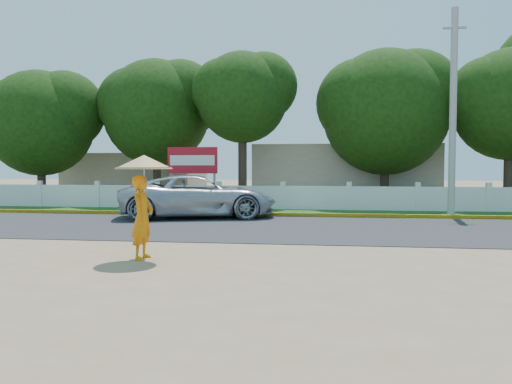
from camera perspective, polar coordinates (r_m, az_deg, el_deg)
ground at (r=11.98m, az=-1.30°, el=-6.72°), size 120.00×120.00×0.00m
road at (r=16.39m, az=1.18°, el=-4.05°), size 60.00×7.00×0.02m
grass_verge at (r=21.59m, az=2.77°, el=-2.34°), size 60.00×3.50×0.03m
curb at (r=19.90m, az=2.35°, el=-2.61°), size 40.00×0.18×0.16m
fence at (r=22.99m, az=3.09°, el=-0.68°), size 40.00×0.10×1.10m
building_near at (r=29.69m, az=9.95°, el=2.14°), size 10.00×6.00×3.20m
building_far at (r=32.88m, az=-13.41°, el=1.83°), size 8.00×5.00×2.80m
utility_pole at (r=21.86m, az=21.59°, el=8.43°), size 0.28×0.28×8.34m
vehicle at (r=19.60m, az=-6.62°, el=-0.48°), size 6.58×4.36×1.68m
monk_with_parasol at (r=11.05m, az=-12.77°, el=0.07°), size 1.24×1.24×2.26m
billboard at (r=24.80m, az=-7.27°, el=3.25°), size 2.50×0.13×2.95m
tree_row at (r=26.05m, az=15.42°, el=9.71°), size 39.50×7.41×9.56m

